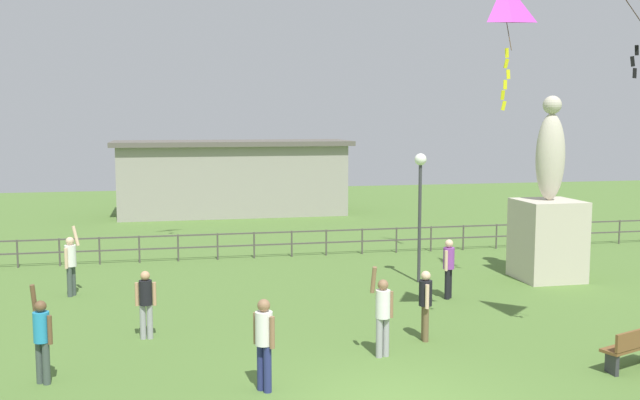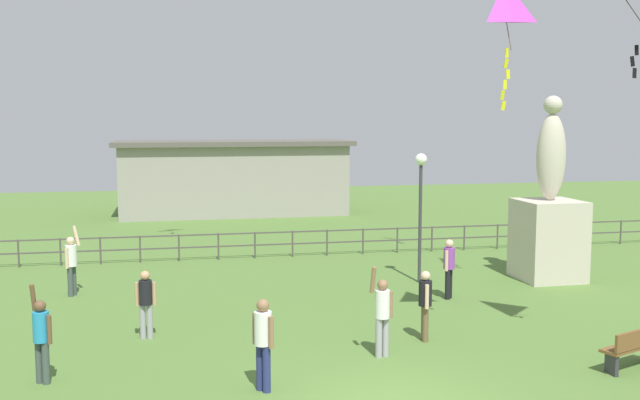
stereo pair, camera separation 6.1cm
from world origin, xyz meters
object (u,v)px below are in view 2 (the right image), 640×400
at_px(statue_monument, 549,223).
at_px(kite_2, 504,14).
at_px(person_0, 146,300).
at_px(person_5, 425,301).
at_px(park_bench, 634,347).
at_px(person_3, 449,265).
at_px(person_1, 263,338).
at_px(person_6, 41,335).
at_px(person_2, 71,261).
at_px(person_4, 382,311).
at_px(lamppost, 421,188).

distance_m(statue_monument, kite_2, 8.95).
xyz_separation_m(person_0, person_5, (6.13, -1.42, 0.02)).
relative_size(park_bench, person_0, 0.99).
xyz_separation_m(person_3, kite_2, (-0.46, -3.94, 6.23)).
distance_m(person_0, person_5, 6.29).
xyz_separation_m(park_bench, person_3, (-1.47, 6.11, 0.49)).
bearing_deg(kite_2, person_1, -161.40).
bearing_deg(person_6, kite_2, 3.65).
height_order(park_bench, person_2, person_2).
bearing_deg(person_2, kite_2, -33.10).
bearing_deg(person_0, person_3, 14.34).
relative_size(statue_monument, person_1, 3.28).
distance_m(statue_monument, park_bench, 8.27).
relative_size(person_1, person_4, 0.89).
distance_m(lamppost, person_5, 6.20).
bearing_deg(person_1, park_bench, -2.71).
distance_m(statue_monument, person_2, 14.21).
distance_m(person_1, person_2, 9.30).
xyz_separation_m(person_1, person_6, (-4.02, 1.22, -0.05)).
distance_m(person_1, kite_2, 8.43).
xyz_separation_m(lamppost, person_2, (-10.14, 0.36, -1.91)).
bearing_deg(statue_monument, person_1, -142.79).
bearing_deg(person_2, person_0, -64.35).
bearing_deg(lamppost, person_6, -145.94).
xyz_separation_m(person_0, person_2, (-2.17, 4.51, 0.09)).
bearing_deg(kite_2, person_6, -176.35).
height_order(lamppost, person_4, lamppost).
relative_size(person_0, person_6, 0.83).
distance_m(person_3, kite_2, 7.38).
bearing_deg(person_1, kite_2, 18.60).
xyz_separation_m(person_0, person_4, (4.88, -2.29, 0.07)).
bearing_deg(person_2, lamppost, -2.05).
bearing_deg(lamppost, person_5, -108.27).
bearing_deg(kite_2, person_2, 146.90).
bearing_deg(person_6, statue_monument, 24.21).
bearing_deg(person_4, person_0, 154.85).
height_order(statue_monument, person_3, statue_monument).
relative_size(person_4, person_6, 1.03).
height_order(park_bench, person_3, person_3).
bearing_deg(person_3, person_5, -119.26).
bearing_deg(park_bench, kite_2, 131.61).
height_order(person_1, kite_2, kite_2).
xyz_separation_m(park_bench, kite_2, (-1.93, 2.17, 6.72)).
height_order(person_6, kite_2, kite_2).
height_order(statue_monument, person_1, statue_monument).
distance_m(statue_monument, person_5, 7.86).
bearing_deg(person_0, person_1, -59.24).
xyz_separation_m(statue_monument, park_bench, (-2.44, -7.79, -1.30)).
bearing_deg(statue_monument, person_2, 176.89).
xyz_separation_m(statue_monument, person_4, (-7.12, -6.03, -0.79)).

